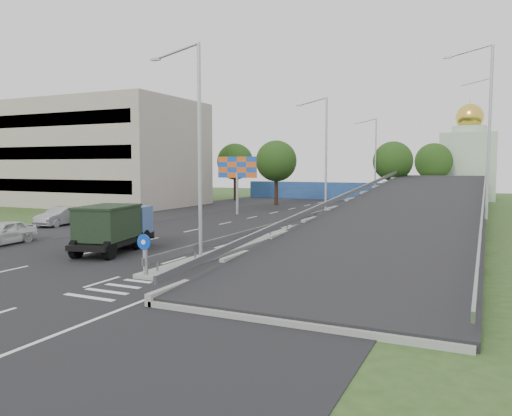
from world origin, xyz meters
The scene contains 22 objects.
ground centered at (0.00, 0.00, 0.00)m, with size 160.00×160.00×0.00m, color #2D4C1E.
road_surface centered at (-3.00, 20.00, 0.00)m, with size 26.00×90.00×0.04m, color black.
parking_strip centered at (-16.00, 20.00, 0.00)m, with size 8.00×90.00×0.05m, color black.
median centered at (0.00, 24.00, 0.10)m, with size 1.00×44.00×0.20m, color gray.
overpass_ramp centered at (7.50, 24.00, 1.75)m, with size 10.00×50.00×3.50m.
median_guardrail centered at (0.00, 24.00, 0.75)m, with size 0.09×44.00×0.71m.
sign_bollard centered at (0.00, 2.17, 1.03)m, with size 0.64×0.23×1.67m.
lamp_post_near centered at (0.11, 6.00, 5.81)m, with size 2.74×0.18×10.08m.
lamp_post_mid centered at (0.11, 26.00, 5.81)m, with size 2.74×0.18×10.08m.
lamp_post_far centered at (0.11, 46.00, 5.81)m, with size 2.74×0.18×10.08m.
beige_building centered at (-30.00, 32.00, 6.00)m, with size 24.00×14.00×12.00m, color #A99C8D.
blue_wall centered at (-4.00, 52.00, 1.20)m, with size 30.00×0.50×2.40m, color navy.
church centered at (10.00, 60.00, 5.31)m, with size 7.00×7.00×13.80m.
billboard centered at (-9.00, 28.00, 4.19)m, with size 4.00×0.24×5.50m.
tree_left_mid centered at (-10.00, 40.00, 5.18)m, with size 4.80×4.80×7.60m.
tree_median_far centered at (2.00, 48.00, 5.18)m, with size 4.80×4.80×7.60m.
tree_left_far centered at (-18.00, 45.00, 5.18)m, with size 4.80×4.80×7.60m.
tree_ramp_far centered at (6.00, 55.00, 5.18)m, with size 4.80×4.80×7.60m.
dump_truck centered at (-5.57, 6.83, 1.41)m, with size 3.33×6.11×2.55m.
parked_car_a centered at (-13.09, 5.88, 0.72)m, with size 1.70×4.24×1.44m, color silver.
parked_car_b centered at (-17.42, 14.41, 0.73)m, with size 1.53×4.40×1.45m, color #949499.
parked_car_c centered at (-16.34, 17.92, 0.73)m, with size 2.42×5.25×1.46m, color #2F2E32.
Camera 1 is at (12.51, -14.04, 4.61)m, focal length 35.00 mm.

